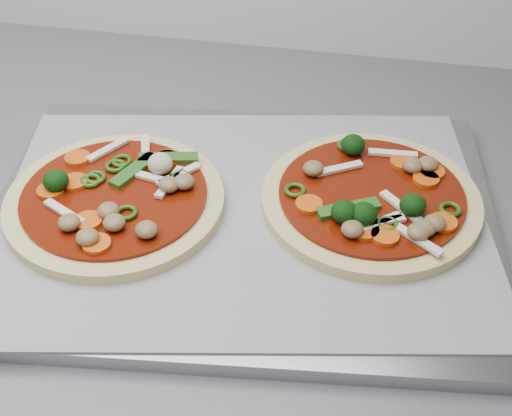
# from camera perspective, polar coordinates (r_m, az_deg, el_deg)

# --- Properties ---
(baking_tray) EXTENTS (0.50, 0.40, 0.02)m
(baking_tray) POSITION_cam_1_polar(r_m,az_deg,el_deg) (0.67, -1.09, -0.94)
(baking_tray) COLOR #96979C
(baking_tray) RESTS_ON countertop
(parchment) EXTENTS (0.50, 0.40, 0.00)m
(parchment) POSITION_cam_1_polar(r_m,az_deg,el_deg) (0.66, -1.10, -0.38)
(parchment) COLOR #96969B
(parchment) RESTS_ON baking_tray
(pizza_left) EXTENTS (0.23, 0.23, 0.03)m
(pizza_left) POSITION_cam_1_polar(r_m,az_deg,el_deg) (0.67, -11.14, 0.75)
(pizza_left) COLOR #E6D288
(pizza_left) RESTS_ON parchment
(pizza_right) EXTENTS (0.25, 0.25, 0.03)m
(pizza_right) POSITION_cam_1_polar(r_m,az_deg,el_deg) (0.67, 9.32, 0.73)
(pizza_right) COLOR #E6D288
(pizza_right) RESTS_ON parchment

